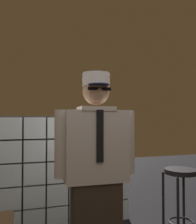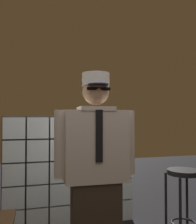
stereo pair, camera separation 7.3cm
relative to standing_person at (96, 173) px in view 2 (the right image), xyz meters
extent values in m
cube|color=silver|center=(-0.71, 1.11, -0.77)|extent=(0.26, 0.08, 0.26)
cube|color=silver|center=(-0.44, 1.11, -0.77)|extent=(0.26, 0.08, 0.26)
cube|color=silver|center=(-0.16, 1.11, -0.77)|extent=(0.26, 0.08, 0.26)
cube|color=silver|center=(0.11, 1.11, -0.77)|extent=(0.26, 0.08, 0.26)
cube|color=silver|center=(0.39, 1.11, -0.77)|extent=(0.26, 0.08, 0.26)
cube|color=silver|center=(0.66, 1.11, -0.77)|extent=(0.26, 0.08, 0.26)
cube|color=silver|center=(-0.71, 1.11, -0.49)|extent=(0.26, 0.08, 0.26)
cube|color=silver|center=(-0.44, 1.11, -0.49)|extent=(0.26, 0.08, 0.26)
cube|color=silver|center=(-0.16, 1.11, -0.49)|extent=(0.26, 0.08, 0.26)
cube|color=silver|center=(0.11, 1.11, -0.49)|extent=(0.26, 0.08, 0.26)
cube|color=silver|center=(0.39, 1.11, -0.49)|extent=(0.26, 0.08, 0.26)
cube|color=silver|center=(0.66, 1.11, -0.49)|extent=(0.26, 0.08, 0.26)
cube|color=silver|center=(-0.71, 1.11, -0.22)|extent=(0.26, 0.08, 0.26)
cube|color=silver|center=(-0.44, 1.11, -0.22)|extent=(0.26, 0.08, 0.26)
cube|color=silver|center=(-0.16, 1.11, -0.22)|extent=(0.26, 0.08, 0.26)
cube|color=silver|center=(0.11, 1.11, -0.22)|extent=(0.26, 0.08, 0.26)
cube|color=silver|center=(0.39, 1.11, -0.22)|extent=(0.26, 0.08, 0.26)
cube|color=silver|center=(0.66, 1.11, -0.22)|extent=(0.26, 0.08, 0.26)
cube|color=silver|center=(-0.71, 1.11, 0.06)|extent=(0.26, 0.08, 0.26)
cube|color=silver|center=(-0.44, 1.11, 0.06)|extent=(0.26, 0.08, 0.26)
cube|color=silver|center=(-0.16, 1.11, 0.06)|extent=(0.26, 0.08, 0.26)
cube|color=silver|center=(0.11, 1.11, 0.06)|extent=(0.26, 0.08, 0.26)
cube|color=silver|center=(0.39, 1.11, 0.06)|extent=(0.26, 0.08, 0.26)
cube|color=silver|center=(0.66, 1.11, 0.06)|extent=(0.26, 0.08, 0.26)
cube|color=silver|center=(-0.71, 1.11, 0.33)|extent=(0.26, 0.08, 0.26)
cube|color=silver|center=(-0.44, 1.11, 0.33)|extent=(0.26, 0.08, 0.26)
cube|color=silver|center=(-0.16, 1.11, 0.33)|extent=(0.26, 0.08, 0.26)
cube|color=silver|center=(0.11, 1.11, 0.33)|extent=(0.26, 0.08, 0.26)
cube|color=silver|center=(0.39, 1.11, 0.33)|extent=(0.26, 0.08, 0.26)
cube|color=silver|center=(0.66, 1.11, 0.33)|extent=(0.26, 0.08, 0.26)
cube|color=#38332D|center=(-0.03, 1.16, -0.22)|extent=(1.67, 0.02, 1.39)
cube|color=silver|center=(0.00, 0.00, 0.22)|extent=(0.52, 0.24, 0.58)
cube|color=black|center=(0.00, -0.12, 0.31)|extent=(0.06, 0.01, 0.41)
cube|color=silver|center=(0.00, 0.00, 0.52)|extent=(0.29, 0.24, 0.04)
sphere|color=tan|center=(0.00, 0.00, 0.67)|extent=(0.22, 0.22, 0.22)
ellipsoid|color=black|center=(0.00, -0.05, 0.63)|extent=(0.15, 0.08, 0.10)
cube|color=black|center=(0.00, -0.10, 0.68)|extent=(0.19, 0.02, 0.02)
cylinder|color=#191E47|center=(0.00, -0.08, 0.72)|extent=(0.17, 0.17, 0.01)
cylinder|color=white|center=(0.00, 0.00, 0.77)|extent=(0.23, 0.23, 0.11)
cylinder|color=silver|center=(0.29, -0.01, 0.25)|extent=(0.11, 0.11, 0.54)
cylinder|color=silver|center=(-0.29, 0.01, 0.25)|extent=(0.11, 0.11, 0.54)
cylinder|color=black|center=(1.04, 0.30, -0.12)|extent=(0.34, 0.34, 0.05)
torus|color=black|center=(1.04, 0.30, -0.65)|extent=(0.27, 0.27, 0.02)
cylinder|color=black|center=(0.90, 0.17, -0.52)|extent=(0.03, 0.03, 0.75)
cylinder|color=black|center=(0.90, 0.43, -0.52)|extent=(0.03, 0.03, 0.75)
cylinder|color=black|center=(1.17, 0.43, -0.52)|extent=(0.03, 0.03, 0.75)
camera|label=1|loc=(-0.58, -1.91, 0.44)|focal=38.72mm
camera|label=2|loc=(-0.51, -1.93, 0.44)|focal=38.72mm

